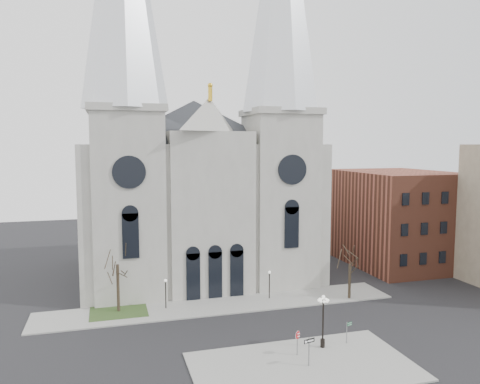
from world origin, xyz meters
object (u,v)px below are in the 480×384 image
object	(u,v)px
street_name_sign	(347,330)
one_way_sign	(309,347)
stop_sign	(297,337)
globe_lamp	(323,315)

from	to	relation	value
street_name_sign	one_way_sign	bearing A→B (deg)	-165.13
stop_sign	street_name_sign	bearing A→B (deg)	-5.01
globe_lamp	one_way_sign	xyz separation A→B (m)	(-2.65, -2.90, -1.37)
stop_sign	globe_lamp	distance (m)	3.21
one_way_sign	street_name_sign	bearing A→B (deg)	16.70
stop_sign	one_way_sign	distance (m)	2.09
one_way_sign	globe_lamp	bearing A→B (deg)	33.36
one_way_sign	stop_sign	bearing A→B (deg)	79.15
globe_lamp	one_way_sign	bearing A→B (deg)	-132.38
globe_lamp	street_name_sign	distance (m)	3.12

